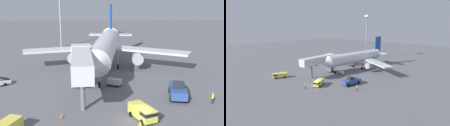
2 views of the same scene
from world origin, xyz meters
The scene contains 13 objects.
ground_plane centered at (0.00, 0.00, 0.00)m, with size 300.00×300.00×0.00m, color slate.
airplane_at_gate centered at (-3.73, 27.58, 5.23)m, with size 37.66×39.11×13.92m.
jet_bridge centered at (-8.07, 9.79, 5.85)m, with size 4.43×17.11×7.78m.
pushback_tug centered at (7.64, 9.11, 1.26)m, with size 3.85×7.05×2.73m.
belt_loader_truck centered at (-24.70, 16.11, 0.75)m, with size 5.83×5.34×3.00m.
service_van_far_right centered at (-16.68, -3.43, 1.07)m, with size 3.61×5.57×1.84m.
service_van_rear_right centered at (0.56, 0.95, 1.08)m, with size 3.62×5.06×1.86m.
baggage_cart_near_right centered at (-2.41, 15.64, 0.77)m, with size 2.77×2.23×1.38m.
ground_crew_worker_foreground centered at (12.26, 6.10, 0.97)m, with size 0.44×0.44×1.84m.
ground_crew_worker_midground centered at (-0.48, -3.65, 0.99)m, with size 0.37×0.37×1.88m.
safety_cone_alpha centered at (-18.80, 1.65, 0.28)m, with size 0.36×0.36×0.56m.
safety_cone_bravo centered at (-10.53, 1.99, 0.32)m, with size 0.43×0.43×0.65m.
apron_light_mast centered at (-17.05, 55.16, 17.59)m, with size 2.40×2.40×25.30m.
Camera 2 is at (40.62, -32.97, 19.41)m, focal length 26.91 mm.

